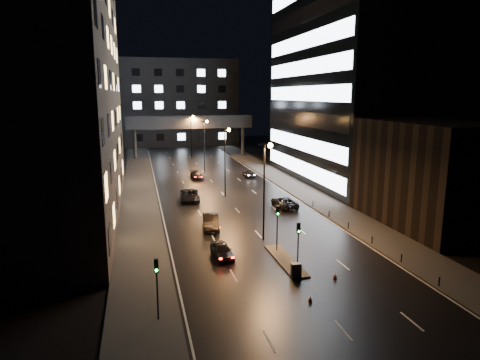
# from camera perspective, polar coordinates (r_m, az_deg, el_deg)

# --- Properties ---
(ground) EXTENTS (160.00, 160.00, 0.00)m
(ground) POSITION_cam_1_polar(r_m,az_deg,el_deg) (75.29, -3.81, -0.13)
(ground) COLOR black
(ground) RESTS_ON ground
(sidewalk_left) EXTENTS (5.00, 110.00, 0.15)m
(sidewalk_left) POSITION_cam_1_polar(r_m,az_deg,el_deg) (69.37, -13.33, -1.34)
(sidewalk_left) COLOR #383533
(sidewalk_left) RESTS_ON ground
(sidewalk_right) EXTENTS (5.00, 110.00, 0.15)m
(sidewalk_right) POSITION_cam_1_polar(r_m,az_deg,el_deg) (73.67, 6.48, -0.38)
(sidewalk_right) COLOR #383533
(sidewalk_right) RESTS_ON ground
(building_left) EXTENTS (15.00, 48.00, 40.00)m
(building_left) POSITION_cam_1_polar(r_m,az_deg,el_deg) (57.91, -24.50, 15.38)
(building_left) COLOR #2D2319
(building_left) RESTS_ON ground
(building_right_low) EXTENTS (10.00, 18.00, 12.00)m
(building_right_low) POSITION_cam_1_polar(r_m,az_deg,el_deg) (53.54, 23.88, 0.77)
(building_right_low) COLOR black
(building_right_low) RESTS_ON ground
(building_right_glass) EXTENTS (20.00, 36.00, 45.00)m
(building_right_glass) POSITION_cam_1_polar(r_m,az_deg,el_deg) (78.60, 15.58, 16.46)
(building_right_glass) COLOR black
(building_right_glass) RESTS_ON ground
(building_far) EXTENTS (34.00, 14.00, 25.00)m
(building_far) POSITION_cam_1_polar(r_m,az_deg,el_deg) (131.37, -8.23, 10.14)
(building_far) COLOR #333335
(building_far) RESTS_ON ground
(skybridge) EXTENTS (30.00, 3.00, 10.00)m
(skybridge) POSITION_cam_1_polar(r_m,az_deg,el_deg) (103.71, -6.70, 7.60)
(skybridge) COLOR #333335
(skybridge) RESTS_ON ground
(median_island) EXTENTS (1.60, 8.00, 0.15)m
(median_island) POSITION_cam_1_polar(r_m,az_deg,el_deg) (39.84, 6.07, -10.60)
(median_island) COLOR #383533
(median_island) RESTS_ON ground
(traffic_signal_near) EXTENTS (0.28, 0.34, 4.40)m
(traffic_signal_near) POSITION_cam_1_polar(r_m,az_deg,el_deg) (41.06, 5.00, -5.44)
(traffic_signal_near) COLOR black
(traffic_signal_near) RESTS_ON median_island
(traffic_signal_far) EXTENTS (0.28, 0.34, 4.40)m
(traffic_signal_far) POSITION_cam_1_polar(r_m,az_deg,el_deg) (36.15, 7.77, -7.86)
(traffic_signal_far) COLOR black
(traffic_signal_far) RESTS_ON median_island
(traffic_signal_corner) EXTENTS (0.28, 0.34, 4.40)m
(traffic_signal_corner) POSITION_cam_1_polar(r_m,az_deg,el_deg) (29.32, -11.03, -12.97)
(traffic_signal_corner) COLOR black
(traffic_signal_corner) RESTS_ON ground
(bollard_row) EXTENTS (0.12, 25.12, 0.90)m
(bollard_row) POSITION_cam_1_polar(r_m,az_deg,el_deg) (47.50, 15.65, -6.83)
(bollard_row) COLOR black
(bollard_row) RESTS_ON ground
(streetlight_near) EXTENTS (1.45, 0.50, 10.15)m
(streetlight_near) POSITION_cam_1_polar(r_m,az_deg,el_deg) (43.45, 3.44, 0.14)
(streetlight_near) COLOR black
(streetlight_near) RESTS_ON ground
(streetlight_mid_a) EXTENTS (1.45, 0.50, 10.15)m
(streetlight_mid_a) POSITION_cam_1_polar(r_m,az_deg,el_deg) (62.60, -1.88, 3.59)
(streetlight_mid_a) COLOR black
(streetlight_mid_a) RESTS_ON ground
(streetlight_mid_b) EXTENTS (1.45, 0.50, 10.15)m
(streetlight_mid_b) POSITION_cam_1_polar(r_m,az_deg,el_deg) (82.15, -4.71, 5.40)
(streetlight_mid_b) COLOR black
(streetlight_mid_b) RESTS_ON ground
(streetlight_far) EXTENTS (1.45, 0.50, 10.15)m
(streetlight_far) POSITION_cam_1_polar(r_m,az_deg,el_deg) (101.88, -6.45, 6.50)
(streetlight_far) COLOR black
(streetlight_far) RESTS_ON ground
(car_away_a) EXTENTS (1.92, 4.14, 1.37)m
(car_away_a) POSITION_cam_1_polar(r_m,az_deg,el_deg) (40.29, -2.40, -9.35)
(car_away_a) COLOR black
(car_away_a) RESTS_ON ground
(car_away_b) EXTENTS (2.34, 5.20, 1.66)m
(car_away_b) POSITION_cam_1_polar(r_m,az_deg,el_deg) (48.62, -3.92, -5.54)
(car_away_b) COLOR black
(car_away_b) RESTS_ON ground
(car_away_c) EXTENTS (3.00, 5.84, 1.58)m
(car_away_c) POSITION_cam_1_polar(r_m,az_deg,el_deg) (61.38, -6.71, -2.06)
(car_away_c) COLOR black
(car_away_c) RESTS_ON ground
(car_away_d) EXTENTS (2.18, 4.62, 1.30)m
(car_away_d) POSITION_cam_1_polar(r_m,az_deg,el_deg) (77.39, -5.77, 0.64)
(car_away_d) COLOR black
(car_away_d) RESTS_ON ground
(car_toward_a) EXTENTS (2.65, 5.33, 1.45)m
(car_toward_a) POSITION_cam_1_polar(r_m,az_deg,el_deg) (57.79, 5.94, -2.95)
(car_toward_a) COLOR black
(car_toward_a) RESTS_ON ground
(car_toward_b) EXTENTS (2.08, 4.53, 1.28)m
(car_toward_b) POSITION_cam_1_polar(r_m,az_deg,el_deg) (78.70, 1.15, 0.87)
(car_toward_b) COLOR black
(car_toward_b) RESTS_ON ground
(utility_cabinet) EXTENTS (0.88, 0.58, 1.14)m
(utility_cabinet) POSITION_cam_1_polar(r_m,az_deg,el_deg) (36.28, 7.46, -11.79)
(utility_cabinet) COLOR #505052
(utility_cabinet) RESTS_ON median_island
(cone_a) EXTENTS (0.40, 0.40, 0.47)m
(cone_a) POSITION_cam_1_polar(r_m,az_deg,el_deg) (32.82, 9.35, -15.37)
(cone_a) COLOR #EC4C0C
(cone_a) RESTS_ON ground
(cone_b) EXTENTS (0.43, 0.43, 0.55)m
(cone_b) POSITION_cam_1_polar(r_m,az_deg,el_deg) (36.86, 12.57, -12.35)
(cone_b) COLOR #E7410C
(cone_b) RESTS_ON ground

